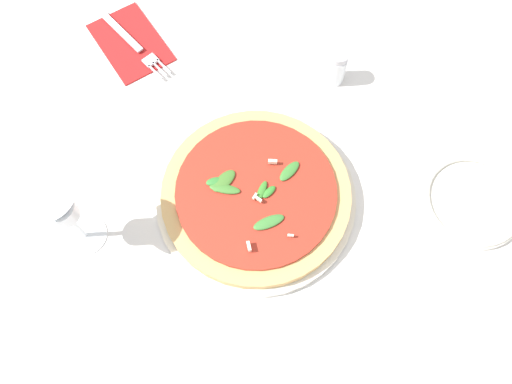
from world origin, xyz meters
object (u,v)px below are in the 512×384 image
(pizza_arugula_main, at_px, (256,195))
(side_plate_white, at_px, (473,201))
(fork, at_px, (132,42))
(wine_glass, at_px, (57,207))
(shaker_pepper, at_px, (336,67))

(pizza_arugula_main, bearing_deg, side_plate_white, 39.46)
(pizza_arugula_main, xyz_separation_m, fork, (-0.36, 0.08, -0.01))
(pizza_arugula_main, xyz_separation_m, side_plate_white, (0.25, 0.21, -0.01))
(wine_glass, bearing_deg, shaker_pepper, 76.44)
(pizza_arugula_main, xyz_separation_m, shaker_pepper, (-0.04, 0.26, 0.02))
(pizza_arugula_main, bearing_deg, wine_glass, -126.70)
(side_plate_white, height_order, shaker_pepper, shaker_pepper)
(pizza_arugula_main, distance_m, fork, 0.37)
(fork, height_order, shaker_pepper, shaker_pepper)
(fork, xyz_separation_m, shaker_pepper, (0.31, 0.17, 0.03))
(shaker_pepper, bearing_deg, fork, -151.19)
(pizza_arugula_main, distance_m, shaker_pepper, 0.26)
(side_plate_white, bearing_deg, shaker_pepper, 171.00)
(wine_glass, height_order, fork, wine_glass)
(wine_glass, height_order, side_plate_white, wine_glass)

